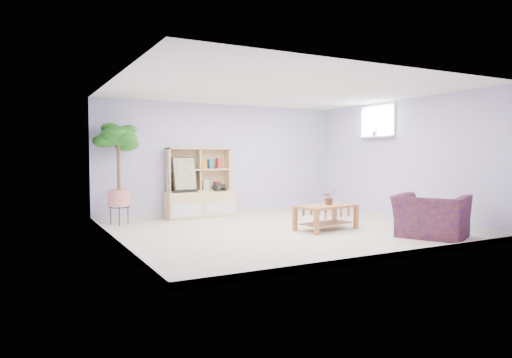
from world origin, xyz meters
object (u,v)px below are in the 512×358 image
storage_unit (200,183)px  floor_tree (119,174)px  armchair (431,213)px  coffee_table (326,217)px

storage_unit → floor_tree: floor_tree is taller
storage_unit → armchair: bearing=-58.2°
coffee_table → armchair: (1.03, -1.38, 0.17)m
armchair → coffee_table: bearing=10.1°
floor_tree → armchair: bearing=-42.0°
armchair → storage_unit: bearing=5.1°
storage_unit → armchair: storage_unit is taller
coffee_table → floor_tree: (-3.06, 2.31, 0.74)m
coffee_table → floor_tree: 3.90m
storage_unit → coffee_table: bearing=-61.3°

